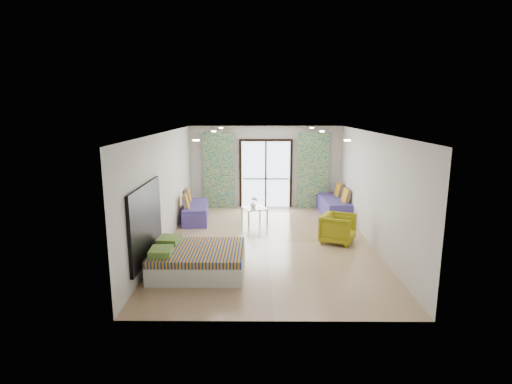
{
  "coord_description": "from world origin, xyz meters",
  "views": [
    {
      "loc": [
        -0.24,
        -9.41,
        3.23
      ],
      "look_at": [
        -0.31,
        0.6,
        1.15
      ],
      "focal_mm": 28.0,
      "sensor_mm": 36.0,
      "label": 1
    }
  ],
  "objects_px": {
    "daybed_right": "(334,206)",
    "coffee_table": "(254,209)",
    "daybed_left": "(195,211)",
    "armchair": "(338,227)",
    "bed": "(197,260)"
  },
  "relations": [
    {
      "from": "daybed_right",
      "to": "armchair",
      "type": "height_order",
      "value": "daybed_right"
    },
    {
      "from": "coffee_table",
      "to": "armchair",
      "type": "bearing_deg",
      "value": -41.26
    },
    {
      "from": "coffee_table",
      "to": "armchair",
      "type": "distance_m",
      "value": 2.76
    },
    {
      "from": "daybed_right",
      "to": "daybed_left",
      "type": "bearing_deg",
      "value": -174.74
    },
    {
      "from": "bed",
      "to": "coffee_table",
      "type": "distance_m",
      "value": 3.85
    },
    {
      "from": "daybed_left",
      "to": "daybed_right",
      "type": "relative_size",
      "value": 0.96
    },
    {
      "from": "bed",
      "to": "armchair",
      "type": "bearing_deg",
      "value": 30.26
    },
    {
      "from": "daybed_right",
      "to": "coffee_table",
      "type": "bearing_deg",
      "value": -165.2
    },
    {
      "from": "daybed_left",
      "to": "armchair",
      "type": "height_order",
      "value": "daybed_left"
    },
    {
      "from": "coffee_table",
      "to": "armchair",
      "type": "height_order",
      "value": "armchair"
    },
    {
      "from": "daybed_right",
      "to": "bed",
      "type": "bearing_deg",
      "value": -131.98
    },
    {
      "from": "daybed_left",
      "to": "coffee_table",
      "type": "bearing_deg",
      "value": -11.39
    },
    {
      "from": "daybed_left",
      "to": "daybed_right",
      "type": "height_order",
      "value": "daybed_right"
    },
    {
      "from": "daybed_right",
      "to": "coffee_table",
      "type": "height_order",
      "value": "daybed_right"
    },
    {
      "from": "daybed_left",
      "to": "armchair",
      "type": "distance_m",
      "value": 4.32
    }
  ]
}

